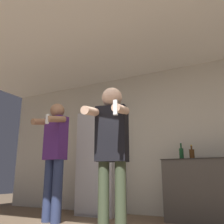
# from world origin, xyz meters

# --- Properties ---
(wall_back) EXTENTS (7.00, 0.06, 2.55)m
(wall_back) POSITION_xyz_m (0.00, 2.85, 1.27)
(wall_back) COLOR beige
(wall_back) RESTS_ON ground_plane
(ceiling_slab) EXTENTS (7.00, 3.34, 0.05)m
(ceiling_slab) POSITION_xyz_m (0.00, 1.41, 2.57)
(ceiling_slab) COLOR silver
(ceiling_slab) RESTS_ON wall_back
(refrigerator) EXTENTS (0.70, 0.65, 1.75)m
(refrigerator) POSITION_xyz_m (-1.01, 2.51, 0.88)
(refrigerator) COLOR silver
(refrigerator) RESTS_ON ground_plane
(counter) EXTENTS (1.63, 0.57, 0.89)m
(counter) POSITION_xyz_m (0.95, 2.55, 0.44)
(counter) COLOR #47423D
(counter) RESTS_ON ground_plane
(bottle_brown_liquor) EXTENTS (0.07, 0.07, 0.28)m
(bottle_brown_liquor) POSITION_xyz_m (0.40, 2.57, 0.99)
(bottle_brown_liquor) COLOR #194723
(bottle_brown_liquor) RESTS_ON counter
(bottle_short_whiskey) EXTENTS (0.08, 0.08, 0.23)m
(bottle_short_whiskey) POSITION_xyz_m (0.56, 2.57, 0.97)
(bottle_short_whiskey) COLOR #563314
(bottle_short_whiskey) RESTS_ON counter
(person_woman_foreground) EXTENTS (0.46, 0.56, 1.59)m
(person_woman_foreground) POSITION_xyz_m (0.04, 0.87, 0.96)
(person_woman_foreground) COLOR #38422D
(person_woman_foreground) RESTS_ON ground_plane
(person_man_side) EXTENTS (0.45, 0.49, 1.76)m
(person_man_side) POSITION_xyz_m (-1.28, 1.53, 0.97)
(person_man_side) COLOR navy
(person_man_side) RESTS_ON ground_plane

